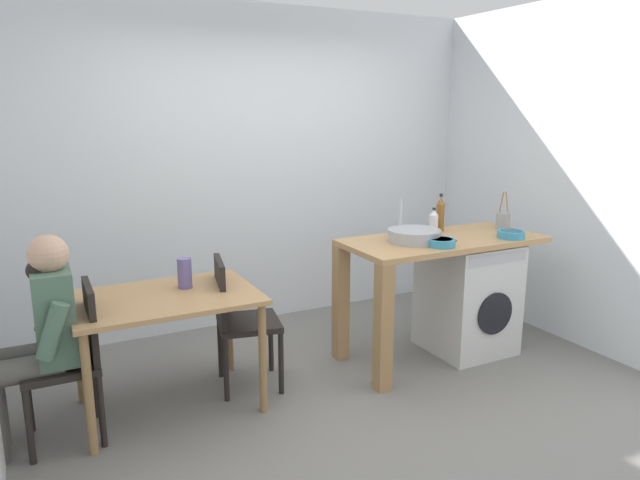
{
  "coord_description": "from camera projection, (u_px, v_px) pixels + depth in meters",
  "views": [
    {
      "loc": [
        -1.71,
        -2.95,
        1.85
      ],
      "look_at": [
        0.02,
        0.45,
        0.98
      ],
      "focal_mm": 32.34,
      "sensor_mm": 36.0,
      "label": 1
    }
  ],
  "objects": [
    {
      "name": "bottle_tall_green",
      "position": [
        434.0,
        222.0,
        4.41
      ],
      "size": [
        0.07,
        0.07,
        0.2
      ],
      "color": "silver",
      "rests_on": "kitchen_counter"
    },
    {
      "name": "mixing_bowl",
      "position": [
        441.0,
        242.0,
        3.99
      ],
      "size": [
        0.2,
        0.2,
        0.05
      ],
      "color": "teal",
      "rests_on": "kitchen_counter"
    },
    {
      "name": "dining_table",
      "position": [
        166.0,
        310.0,
        3.53
      ],
      "size": [
        1.1,
        0.76,
        0.74
      ],
      "color": "tan",
      "rests_on": "ground_plane"
    },
    {
      "name": "seated_person",
      "position": [
        39.0,
        331.0,
        3.13
      ],
      "size": [
        0.5,
        0.51,
        1.2
      ],
      "rotation": [
        0.0,
        0.0,
        1.57
      ],
      "color": "#595651",
      "rests_on": "ground_plane"
    },
    {
      "name": "wall_back",
      "position": [
        250.0,
        169.0,
        4.95
      ],
      "size": [
        4.6,
        0.1,
        2.7
      ],
      "primitive_type": "cube",
      "color": "silver",
      "rests_on": "ground_plane"
    },
    {
      "name": "colander",
      "position": [
        511.0,
        234.0,
        4.25
      ],
      "size": [
        0.2,
        0.2,
        0.06
      ],
      "color": "teal",
      "rests_on": "kitchen_counter"
    },
    {
      "name": "bottle_squat_brown",
      "position": [
        440.0,
        214.0,
        4.48
      ],
      "size": [
        0.06,
        0.06,
        0.29
      ],
      "color": "brown",
      "rests_on": "kitchen_counter"
    },
    {
      "name": "chair_opposite",
      "position": [
        237.0,
        316.0,
        3.83
      ],
      "size": [
        0.47,
        0.47,
        0.9
      ],
      "rotation": [
        0.0,
        0.0,
        -1.77
      ],
      "color": "black",
      "rests_on": "ground_plane"
    },
    {
      "name": "washing_machine",
      "position": [
        467.0,
        296.0,
        4.47
      ],
      "size": [
        0.6,
        0.61,
        0.86
      ],
      "color": "silver",
      "rests_on": "ground_plane"
    },
    {
      "name": "vase",
      "position": [
        185.0,
        273.0,
        3.64
      ],
      "size": [
        0.09,
        0.09,
        0.19
      ],
      "primitive_type": "cylinder",
      "color": "slate",
      "rests_on": "dining_table"
    },
    {
      "name": "kitchen_counter",
      "position": [
        419.0,
        262.0,
        4.19
      ],
      "size": [
        1.5,
        0.68,
        0.92
      ],
      "color": "tan",
      "rests_on": "ground_plane"
    },
    {
      "name": "sink_basin",
      "position": [
        414.0,
        236.0,
        4.13
      ],
      "size": [
        0.38,
        0.38,
        0.09
      ],
      "primitive_type": "cylinder",
      "color": "#9EA0A5",
      "rests_on": "kitchen_counter"
    },
    {
      "name": "wall_counter_side",
      "position": [
        596.0,
        176.0,
        4.38
      ],
      "size": [
        0.1,
        3.8,
        2.7
      ],
      "primitive_type": "cube",
      "color": "silver",
      "rests_on": "ground_plane"
    },
    {
      "name": "utensil_crock",
      "position": [
        503.0,
        220.0,
        4.56
      ],
      "size": [
        0.11,
        0.11,
        0.3
      ],
      "color": "gray",
      "rests_on": "kitchen_counter"
    },
    {
      "name": "tap",
      "position": [
        400.0,
        218.0,
        4.26
      ],
      "size": [
        0.02,
        0.02,
        0.28
      ],
      "primitive_type": "cylinder",
      "color": "#B2B2B7",
      "rests_on": "kitchen_counter"
    },
    {
      "name": "chair_person_seat",
      "position": [
        73.0,
        354.0,
        3.24
      ],
      "size": [
        0.4,
        0.4,
        0.9
      ],
      "rotation": [
        0.0,
        0.0,
        1.57
      ],
      "color": "black",
      "rests_on": "ground_plane"
    },
    {
      "name": "scissors",
      "position": [
        447.0,
        241.0,
        4.14
      ],
      "size": [
        0.15,
        0.06,
        0.01
      ],
      "color": "#B2B2B7",
      "rests_on": "kitchen_counter"
    },
    {
      "name": "ground_plane",
      "position": [
        349.0,
        401.0,
        3.73
      ],
      "size": [
        5.46,
        5.46,
        0.0
      ],
      "primitive_type": "plane",
      "color": "slate"
    }
  ]
}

